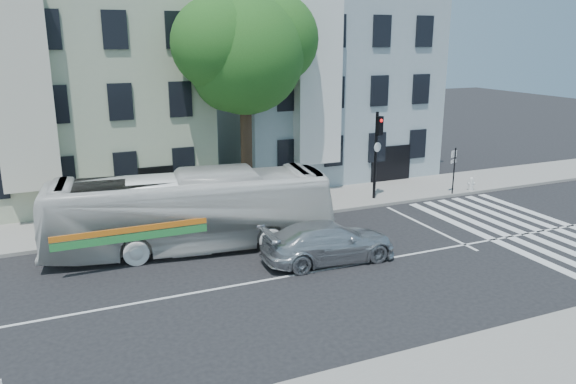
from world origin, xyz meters
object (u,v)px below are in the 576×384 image
traffic_signal (377,145)px  fire_hydrant (471,184)px  bus (190,211)px  sedan (329,242)px

traffic_signal → fire_hydrant: (5.73, -0.67, -2.48)m
traffic_signal → fire_hydrant: size_ratio=6.34×
fire_hydrant → bus: bearing=-172.2°
bus → fire_hydrant: size_ratio=15.46×
sedan → fire_hydrant: sedan is taller
bus → traffic_signal: bearing=-66.9°
bus → fire_hydrant: 16.36m
sedan → traffic_signal: size_ratio=1.12×
sedan → traffic_signal: (5.95, 6.21, 2.25)m
sedan → traffic_signal: bearing=-40.7°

